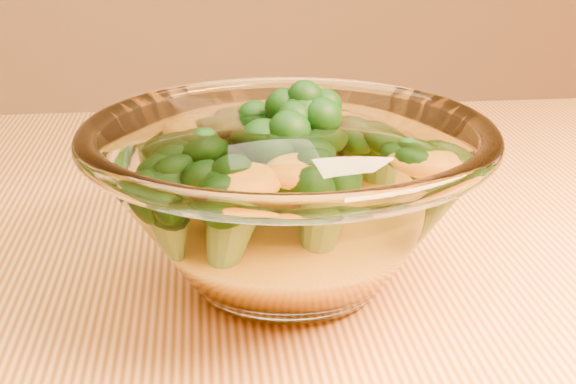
% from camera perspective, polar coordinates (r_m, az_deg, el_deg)
% --- Properties ---
extents(glass_bowl, '(0.23, 0.23, 0.10)m').
position_cam_1_polar(glass_bowl, '(0.45, -0.00, -0.59)').
color(glass_bowl, white).
rests_on(glass_bowl, table).
extents(cheese_sauce, '(0.13, 0.13, 0.04)m').
position_cam_1_polar(cheese_sauce, '(0.46, -0.00, -3.09)').
color(cheese_sauce, gold).
rests_on(cheese_sauce, glass_bowl).
extents(broccoli_heap, '(0.16, 0.14, 0.08)m').
position_cam_1_polar(broccoli_heap, '(0.45, -0.71, 1.53)').
color(broccoli_heap, black).
rests_on(broccoli_heap, cheese_sauce).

